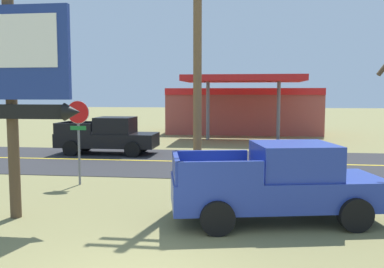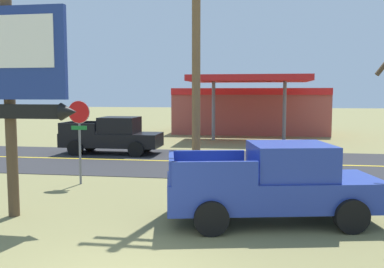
# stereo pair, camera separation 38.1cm
# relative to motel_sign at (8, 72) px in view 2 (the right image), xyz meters

# --- Properties ---
(road_asphalt) EXTENTS (140.00, 8.00, 0.02)m
(road_asphalt) POSITION_rel_motel_sign_xyz_m (3.96, 9.54, -3.73)
(road_asphalt) COLOR #2B2B2D
(road_asphalt) RESTS_ON ground
(road_centre_line) EXTENTS (126.00, 0.20, 0.01)m
(road_centre_line) POSITION_rel_motel_sign_xyz_m (3.96, 9.54, -3.72)
(road_centre_line) COLOR gold
(road_centre_line) RESTS_ON road_asphalt
(motel_sign) EXTENTS (3.53, 0.54, 5.63)m
(motel_sign) POSITION_rel_motel_sign_xyz_m (0.00, 0.00, 0.00)
(motel_sign) COLOR brown
(motel_sign) RESTS_ON ground
(stop_sign) EXTENTS (0.80, 0.08, 2.95)m
(stop_sign) POSITION_rel_motel_sign_xyz_m (0.03, 4.12, -1.72)
(stop_sign) COLOR slate
(stop_sign) RESTS_ON ground
(utility_pole) EXTENTS (1.79, 0.26, 9.32)m
(utility_pole) POSITION_rel_motel_sign_xyz_m (4.32, 3.06, 1.21)
(utility_pole) COLOR brown
(utility_pole) RESTS_ON ground
(gas_station) EXTENTS (12.00, 11.50, 4.40)m
(gas_station) POSITION_rel_motel_sign_xyz_m (5.55, 24.94, -1.80)
(gas_station) COLOR #A84C42
(gas_station) RESTS_ON ground
(pickup_blue_parked_on_lawn) EXTENTS (5.49, 3.02, 1.96)m
(pickup_blue_parked_on_lawn) POSITION_rel_motel_sign_xyz_m (6.64, 0.71, -2.78)
(pickup_blue_parked_on_lawn) COLOR #233893
(pickup_blue_parked_on_lawn) RESTS_ON ground
(pickup_black_on_road) EXTENTS (5.20, 2.24, 1.96)m
(pickup_black_on_road) POSITION_rel_motel_sign_xyz_m (-1.38, 11.54, -2.78)
(pickup_black_on_road) COLOR black
(pickup_black_on_road) RESTS_ON ground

